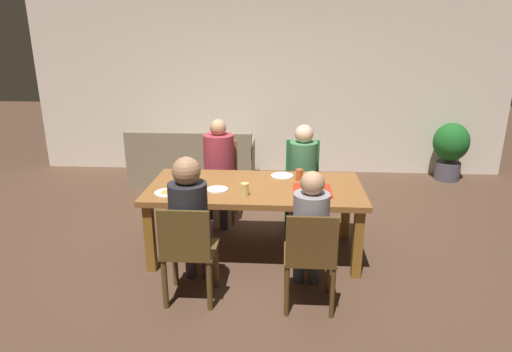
% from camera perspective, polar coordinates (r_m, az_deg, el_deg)
% --- Properties ---
extents(ground_plane, '(20.00, 20.00, 0.00)m').
position_cam_1_polar(ground_plane, '(4.64, -0.08, -9.78)').
color(ground_plane, brown).
extents(back_wall, '(7.40, 0.12, 2.81)m').
position_cam_1_polar(back_wall, '(7.07, 1.53, 11.83)').
color(back_wall, silver).
rests_on(back_wall, ground).
extents(dining_table, '(2.10, 1.01, 0.73)m').
position_cam_1_polar(dining_table, '(4.38, -0.09, -2.27)').
color(dining_table, brown).
rests_on(dining_table, ground).
extents(chair_0, '(0.41, 0.42, 0.87)m').
position_cam_1_polar(chair_0, '(3.57, 6.99, -10.16)').
color(chair_0, '#523819').
rests_on(chair_0, ground).
extents(person_0, '(0.29, 0.52, 1.16)m').
position_cam_1_polar(person_0, '(3.63, 6.97, -6.45)').
color(person_0, '#373D45').
rests_on(person_0, ground).
extents(chair_1, '(0.43, 0.41, 0.88)m').
position_cam_1_polar(chair_1, '(3.69, -8.72, -9.63)').
color(chair_1, '#543E1C').
rests_on(chair_1, ground).
extents(person_1, '(0.31, 0.53, 1.24)m').
position_cam_1_polar(person_1, '(3.69, -8.47, -5.07)').
color(person_1, '#412E40').
rests_on(person_1, ground).
extents(chair_2, '(0.41, 0.39, 0.94)m').
position_cam_1_polar(chair_2, '(5.36, -4.60, -0.01)').
color(chair_2, '#905D34').
rests_on(chair_2, ground).
extents(person_2, '(0.36, 0.54, 1.22)m').
position_cam_1_polar(person_2, '(5.17, -4.87, 1.69)').
color(person_2, '#373342').
rests_on(person_2, ground).
extents(chair_3, '(0.41, 0.41, 0.96)m').
position_cam_1_polar(chair_3, '(5.28, 5.97, -0.35)').
color(chair_3, '#257333').
rests_on(chair_3, ground).
extents(person_3, '(0.32, 0.50, 1.18)m').
position_cam_1_polar(person_3, '(5.09, 6.09, 1.11)').
color(person_3, '#343C3C').
rests_on(person_3, ground).
extents(pizza_box_0, '(0.36, 0.36, 0.02)m').
position_cam_1_polar(pizza_box_0, '(4.23, 7.24, -1.85)').
color(pizza_box_0, '#B02B14').
rests_on(pizza_box_0, dining_table).
extents(plate_0, '(0.26, 0.26, 0.03)m').
position_cam_1_polar(plate_0, '(4.23, -11.24, -2.06)').
color(plate_0, white).
rests_on(plate_0, dining_table).
extents(plate_1, '(0.21, 0.21, 0.01)m').
position_cam_1_polar(plate_1, '(4.25, -5.02, -1.72)').
color(plate_1, white).
rests_on(plate_1, dining_table).
extents(plate_2, '(0.23, 0.23, 0.01)m').
position_cam_1_polar(plate_2, '(4.65, 3.38, 0.04)').
color(plate_2, white).
rests_on(plate_2, dining_table).
extents(drinking_glass_0, '(0.08, 0.08, 0.12)m').
position_cam_1_polar(drinking_glass_0, '(4.07, -1.46, -1.75)').
color(drinking_glass_0, '#DDC267').
rests_on(drinking_glass_0, dining_table).
extents(drinking_glass_1, '(0.07, 0.07, 0.12)m').
position_cam_1_polar(drinking_glass_1, '(4.52, 5.58, 0.15)').
color(drinking_glass_1, '#BE5126').
rests_on(drinking_glass_1, dining_table).
extents(couch, '(1.81, 0.78, 0.83)m').
position_cam_1_polar(couch, '(6.72, -8.10, 1.67)').
color(couch, gray).
rests_on(couch, ground).
extents(potted_plant, '(0.52, 0.52, 0.88)m').
position_cam_1_polar(potted_plant, '(7.32, 23.75, 3.37)').
color(potted_plant, '#524F5D').
rests_on(potted_plant, ground).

